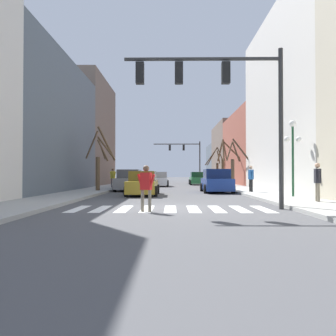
{
  "coord_description": "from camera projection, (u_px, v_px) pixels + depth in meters",
  "views": [
    {
      "loc": [
        0.06,
        -13.25,
        1.37
      ],
      "look_at": [
        -0.41,
        27.66,
        2.09
      ],
      "focal_mm": 35.0,
      "sensor_mm": 36.0,
      "label": 1
    }
  ],
  "objects": [
    {
      "name": "traffic_signal_far",
      "position": [
        186.0,
        153.0,
        49.41
      ],
      "size": [
        7.07,
        0.28,
        6.27
      ],
      "color": "#2D2D2D",
      "rests_on": "ground_plane"
    },
    {
      "name": "car_parked_right_near",
      "position": [
        143.0,
        184.0,
        20.95
      ],
      "size": [
        1.98,
        4.71,
        1.54
      ],
      "rotation": [
        0.0,
        0.0,
        -1.57
      ],
      "color": "#A38423",
      "rests_on": "ground_plane"
    },
    {
      "name": "building_row_left",
      "position": [
        35.0,
        116.0,
        25.06
      ],
      "size": [
        6.0,
        35.87,
        13.45
      ],
      "color": "beige",
      "rests_on": "ground_plane"
    },
    {
      "name": "pedestrian_crossing_street",
      "position": [
        146.0,
        184.0,
        11.78
      ],
      "size": [
        0.7,
        0.34,
        1.68
      ],
      "rotation": [
        0.0,
        0.0,
        5.92
      ],
      "color": "#7A705B",
      "rests_on": "ground_plane"
    },
    {
      "name": "ground_plane",
      "position": [
        170.0,
        208.0,
        13.23
      ],
      "size": [
        240.0,
        240.0,
        0.0
      ],
      "primitive_type": "plane",
      "color": "#4C4C4F"
    },
    {
      "name": "street_tree_right_near",
      "position": [
        100.0,
        162.0,
        24.3
      ],
      "size": [
        2.36,
        1.55,
        4.77
      ],
      "color": "brown",
      "rests_on": "sidewalk_left"
    },
    {
      "name": "car_at_intersection",
      "position": [
        216.0,
        182.0,
        24.13
      ],
      "size": [
        2.15,
        4.66,
        1.72
      ],
      "rotation": [
        0.0,
        0.0,
        1.57
      ],
      "color": "navy",
      "rests_on": "ground_plane"
    },
    {
      "name": "street_tree_left_far",
      "position": [
        224.0,
        162.0,
        35.38
      ],
      "size": [
        2.85,
        2.34,
        4.99
      ],
      "color": "brown",
      "rests_on": "sidewalk_right"
    },
    {
      "name": "car_driving_away_lane",
      "position": [
        148.0,
        177.0,
        48.57
      ],
      "size": [
        1.97,
        4.9,
        1.77
      ],
      "rotation": [
        0.0,
        0.0,
        1.57
      ],
      "color": "red",
      "rests_on": "ground_plane"
    },
    {
      "name": "car_parked_left_far",
      "position": [
        130.0,
        181.0,
        26.51
      ],
      "size": [
        2.11,
        4.83,
        1.71
      ],
      "rotation": [
        0.0,
        0.0,
        1.57
      ],
      "color": "gray",
      "rests_on": "ground_plane"
    },
    {
      "name": "sidewalk_left",
      "position": [
        23.0,
        206.0,
        13.3
      ],
      "size": [
        2.86,
        90.0,
        0.15
      ],
      "color": "#9E9E99",
      "rests_on": "ground_plane"
    },
    {
      "name": "pedestrian_on_left_sidewalk",
      "position": [
        251.0,
        176.0,
        22.28
      ],
      "size": [
        0.3,
        0.76,
        1.77
      ],
      "rotation": [
        0.0,
        0.0,
        4.87
      ],
      "color": "black",
      "rests_on": "sidewalk_right"
    },
    {
      "name": "pedestrian_waiting_at_curb",
      "position": [
        113.0,
        176.0,
        29.14
      ],
      "size": [
        0.67,
        0.47,
        1.71
      ],
      "rotation": [
        0.0,
        0.0,
        5.72
      ],
      "color": "#4C4C51",
      "rests_on": "sidewalk_left"
    },
    {
      "name": "street_lamp_right_corner",
      "position": [
        293.0,
        142.0,
        17.72
      ],
      "size": [
        0.95,
        0.36,
        4.13
      ],
      "color": "#1E4C2D",
      "rests_on": "sidewalk_right"
    },
    {
      "name": "car_parked_right_mid",
      "position": [
        160.0,
        180.0,
        35.58
      ],
      "size": [
        1.97,
        4.38,
        1.57
      ],
      "rotation": [
        0.0,
        0.0,
        -1.57
      ],
      "color": "white",
      "rests_on": "ground_plane"
    },
    {
      "name": "crosswalk_stripes",
      "position": [
        170.0,
        209.0,
        12.72
      ],
      "size": [
        7.65,
        2.6,
        0.01
      ],
      "color": "white",
      "rests_on": "ground_plane"
    },
    {
      "name": "traffic_signal_near",
      "position": [
        223.0,
        90.0,
        12.74
      ],
      "size": [
        6.19,
        0.28,
        6.26
      ],
      "color": "#2D2D2D",
      "rests_on": "ground_plane"
    },
    {
      "name": "car_parked_left_near",
      "position": [
        198.0,
        179.0,
        40.71
      ],
      "size": [
        2.18,
        4.41,
        1.59
      ],
      "rotation": [
        0.0,
        0.0,
        1.57
      ],
      "color": "#236B38",
      "rests_on": "ground_plane"
    },
    {
      "name": "building_row_right",
      "position": [
        267.0,
        137.0,
        35.54
      ],
      "size": [
        6.0,
        62.96,
        13.58
      ],
      "color": "#BCB299",
      "rests_on": "ground_plane"
    },
    {
      "name": "street_tree_right_mid",
      "position": [
        216.0,
        166.0,
        46.26
      ],
      "size": [
        2.65,
        2.5,
        5.0
      ],
      "color": "#473828",
      "rests_on": "sidewalk_right"
    },
    {
      "name": "street_tree_left_near",
      "position": [
        234.0,
        165.0,
        32.56
      ],
      "size": [
        2.22,
        1.81,
        4.77
      ],
      "color": "#473828",
      "rests_on": "sidewalk_right"
    },
    {
      "name": "pedestrian_near_right_corner",
      "position": [
        318.0,
        179.0,
        14.43
      ],
      "size": [
        0.29,
        0.74,
        1.71
      ],
      "rotation": [
        0.0,
        0.0,
        4.52
      ],
      "color": "#7A705B",
      "rests_on": "sidewalk_right"
    },
    {
      "name": "sidewalk_right",
      "position": [
        319.0,
        206.0,
        13.16
      ],
      "size": [
        2.86,
        90.0,
        0.15
      ],
      "color": "#9E9E99",
      "rests_on": "ground_plane"
    }
  ]
}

